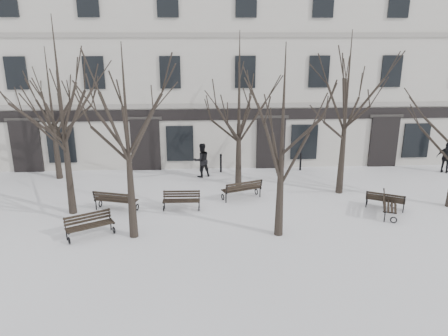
{
  "coord_description": "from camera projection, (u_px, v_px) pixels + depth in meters",
  "views": [
    {
      "loc": [
        -0.39,
        -15.76,
        7.48
      ],
      "look_at": [
        0.6,
        3.0,
        1.58
      ],
      "focal_mm": 35.0,
      "sensor_mm": 36.0,
      "label": 1
    }
  ],
  "objects": [
    {
      "name": "ground",
      "position": [
        213.0,
        229.0,
        17.28
      ],
      "size": [
        100.0,
        100.0,
        0.0
      ],
      "primitive_type": "plane",
      "color": "white",
      "rests_on": "ground"
    },
    {
      "name": "tree_2",
      "position": [
        283.0,
        120.0,
        15.47
      ],
      "size": [
        5.0,
        5.0,
        7.15
      ],
      "color": "black",
      "rests_on": "ground"
    },
    {
      "name": "pedestrian_c",
      "position": [
        444.0,
        172.0,
        24.18
      ],
      "size": [
        1.05,
        0.94,
        1.71
      ],
      "primitive_type": "imported",
      "rotation": [
        0.0,
        0.0,
        2.49
      ],
      "color": "black",
      "rests_on": "ground"
    },
    {
      "name": "tree_0",
      "position": [
        60.0,
        95.0,
        17.28
      ],
      "size": [
        5.68,
        5.68,
        8.12
      ],
      "color": "black",
      "rests_on": "ground"
    },
    {
      "name": "tree_6",
      "position": [
        347.0,
        95.0,
        19.76
      ],
      "size": [
        5.3,
        5.3,
        7.57
      ],
      "color": "black",
      "rests_on": "ground"
    },
    {
      "name": "tree_1",
      "position": [
        126.0,
        121.0,
        15.31
      ],
      "size": [
        5.01,
        5.01,
        7.16
      ],
      "color": "black",
      "rests_on": "ground"
    },
    {
      "name": "bench_4",
      "position": [
        242.0,
        189.0,
        20.21
      ],
      "size": [
        1.94,
        1.27,
        0.93
      ],
      "rotation": [
        0.0,
        0.0,
        3.5
      ],
      "color": "black",
      "rests_on": "ground"
    },
    {
      "name": "pedestrian_b",
      "position": [
        202.0,
        176.0,
        23.51
      ],
      "size": [
        1.09,
        0.99,
        1.84
      ],
      "primitive_type": "imported",
      "rotation": [
        0.0,
        0.0,
        3.54
      ],
      "color": "black",
      "rests_on": "ground"
    },
    {
      "name": "bench_5",
      "position": [
        388.0,
        204.0,
        18.48
      ],
      "size": [
        1.26,
        1.84,
        0.89
      ],
      "rotation": [
        0.0,
        0.0,
        1.17
      ],
      "color": "black",
      "rests_on": "ground"
    },
    {
      "name": "bench_3",
      "position": [
        181.0,
        200.0,
        19.07
      ],
      "size": [
        1.63,
        0.62,
        0.81
      ],
      "rotation": [
        0.0,
        0.0,
        -0.02
      ],
      "color": "black",
      "rests_on": "ground"
    },
    {
      "name": "bollard_a",
      "position": [
        221.0,
        162.0,
        24.07
      ],
      "size": [
        0.14,
        0.14,
        1.06
      ],
      "color": "black",
      "rests_on": "ground"
    },
    {
      "name": "bench_0",
      "position": [
        89.0,
        225.0,
        16.52
      ],
      "size": [
        1.84,
        1.4,
        0.89
      ],
      "rotation": [
        0.0,
        0.0,
        0.5
      ],
      "color": "black",
      "rests_on": "ground"
    },
    {
      "name": "bench_2",
      "position": [
        385.0,
        200.0,
        19.06
      ],
      "size": [
        1.68,
        1.25,
        0.82
      ],
      "rotation": [
        0.0,
        0.0,
        2.66
      ],
      "color": "black",
      "rests_on": "ground"
    },
    {
      "name": "tree_4",
      "position": [
        50.0,
        98.0,
        21.98
      ],
      "size": [
        4.76,
        4.76,
        6.8
      ],
      "color": "black",
      "rests_on": "ground"
    },
    {
      "name": "bollard_b",
      "position": [
        301.0,
        161.0,
        24.42
      ],
      "size": [
        0.13,
        0.13,
        1.02
      ],
      "color": "black",
      "rests_on": "ground"
    },
    {
      "name": "tree_5",
      "position": [
        239.0,
        92.0,
        20.83
      ],
      "size": [
        5.27,
        5.27,
        7.53
      ],
      "color": "black",
      "rests_on": "ground"
    },
    {
      "name": "bench_1",
      "position": [
        115.0,
        200.0,
        18.87
      ],
      "size": [
        1.96,
        1.16,
        0.94
      ],
      "rotation": [
        0.0,
        0.0,
        2.86
      ],
      "color": "black",
      "rests_on": "ground"
    },
    {
      "name": "building",
      "position": [
        206.0,
        63.0,
        27.97
      ],
      "size": [
        40.4,
        10.2,
        11.4
      ],
      "color": "beige",
      "rests_on": "ground"
    }
  ]
}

